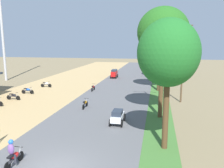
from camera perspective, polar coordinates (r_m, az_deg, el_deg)
parked_motorbike_third at (r=30.53m, az=-23.27°, el=-2.74°), size 1.80×0.54×0.94m
parked_motorbike_fourth at (r=33.40m, az=-20.19°, el=-1.47°), size 1.80×0.54×0.94m
parked_motorbike_fifth at (r=37.42m, az=-16.02°, el=-0.03°), size 1.80×0.54×0.94m
median_tree_nearest at (r=14.74m, az=13.79°, el=7.37°), size 3.87×3.87×8.43m
median_tree_second at (r=21.30m, az=12.56°, el=12.35°), size 4.58×4.58×10.05m
median_tree_third at (r=33.51m, az=11.89°, el=12.27°), size 4.66×4.66×10.68m
median_tree_fourth at (r=45.04m, az=12.20°, el=10.69°), size 4.35×4.35×9.99m
median_tree_fifth at (r=55.85m, az=11.90°, el=8.84°), size 4.67×4.67×8.14m
streetlamp_near at (r=24.84m, az=12.28°, el=5.18°), size 3.16×0.20×8.43m
streetlamp_mid at (r=40.20m, az=11.93°, el=6.92°), size 3.16×0.20×8.26m
streetlamp_far at (r=51.96m, az=11.79°, el=7.21°), size 3.16×0.20×7.52m
streetlamp_farthest at (r=65.45m, az=11.71°, el=7.90°), size 3.16×0.20×7.76m
utility_pole_near at (r=44.14m, az=15.35°, el=6.42°), size 1.80×0.20×8.24m
utility_pole_far at (r=27.77m, az=17.17°, el=5.47°), size 1.80×0.20×9.37m
car_sedan_white at (r=19.95m, az=1.38°, el=-7.95°), size 1.10×2.26×1.19m
car_van_red at (r=45.26m, az=0.56°, el=2.69°), size 1.19×2.41×1.67m
motorbike_foreground_rider at (r=14.51m, az=-23.37°, el=-15.59°), size 0.54×1.80×1.66m
motorbike_ahead_second at (r=24.80m, az=-6.68°, el=-4.78°), size 0.54×1.80×0.94m
motorbike_ahead_third at (r=33.39m, az=-4.69°, el=-0.84°), size 0.54×1.80×0.94m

